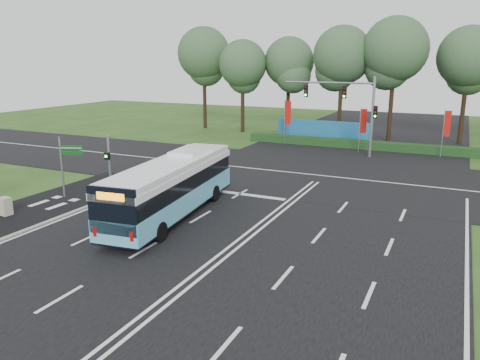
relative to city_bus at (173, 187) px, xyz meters
name	(u,v)px	position (x,y,z in m)	size (l,w,h in m)	color
ground	(256,226)	(4.75, 0.43, -1.67)	(120.00, 120.00, 0.00)	#274717
road_main	(256,226)	(4.75, 0.43, -1.65)	(20.00, 120.00, 0.04)	black
road_cross	(321,176)	(4.75, 12.43, -1.65)	(120.00, 14.00, 0.05)	black
bike_path	(34,210)	(-7.75, -2.57, -1.64)	(5.00, 18.00, 0.06)	black
kerb_strip	(65,215)	(-5.35, -2.57, -1.61)	(0.25, 18.00, 0.12)	gray
city_bus	(173,187)	(0.00, 0.00, 0.00)	(3.78, 11.78, 3.32)	#57A8CA
pedestrian_signal	(109,164)	(-5.45, 1.33, 0.46)	(0.35, 0.44, 3.90)	gray
street_sign	(66,160)	(-7.82, 0.26, 0.75)	(1.41, 0.60, 3.82)	gray
utility_cabinet	(5,207)	(-8.37, -3.88, -1.15)	(0.62, 0.52, 1.04)	#ADA48B
banner_flag_left	(287,116)	(-2.19, 24.23, 1.25)	(0.64, 0.23, 4.48)	gray
banner_flag_mid	(363,124)	(5.61, 22.86, 1.04)	(0.59, 0.22, 4.13)	gray
banner_flag_right	(446,126)	(12.61, 23.83, 1.07)	(0.58, 0.27, 4.19)	gray
traffic_light_gantry	(352,103)	(4.96, 20.93, 2.99)	(8.41, 0.28, 7.00)	gray
hedge	(356,144)	(4.75, 24.93, -1.27)	(22.00, 1.20, 0.80)	#123315
blue_hoarding	(323,131)	(0.75, 27.43, -0.57)	(10.00, 0.30, 2.20)	#1B6095
eucalyptus_row	(387,58)	(6.17, 30.98, 6.85)	(53.23, 9.06, 12.69)	black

